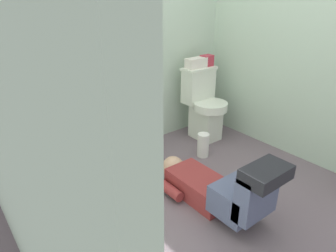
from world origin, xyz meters
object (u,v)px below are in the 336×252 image
(bottle_amber, at_px, (36,81))
(bottle_blue, at_px, (55,77))
(tissue_box, at_px, (196,63))
(paper_towel_roll, at_px, (203,145))
(bottle_green, at_px, (45,76))
(person_plumber, at_px, (217,188))
(toiletry_bag, at_px, (207,60))
(soap_dispenser, at_px, (23,82))
(faucet, at_px, (50,79))
(toilet, at_px, (204,105))
(vanity_cabinet, at_px, (66,141))

(bottle_amber, bearing_deg, bottle_blue, 5.47)
(tissue_box, bearing_deg, paper_towel_roll, -121.88)
(bottle_green, bearing_deg, person_plumber, -53.37)
(person_plumber, bearing_deg, paper_towel_roll, 53.27)
(bottle_amber, relative_size, paper_towel_roll, 0.49)
(toiletry_bag, bearing_deg, bottle_blue, 178.82)
(person_plumber, xyz_separation_m, tissue_box, (0.72, 1.03, 0.62))
(soap_dispenser, xyz_separation_m, bottle_green, (0.16, 0.00, 0.02))
(soap_dispenser, bearing_deg, bottle_amber, 9.55)
(soap_dispenser, distance_m, bottle_amber, 0.09)
(person_plumber, relative_size, bottle_blue, 8.56)
(tissue_box, distance_m, paper_towel_roll, 0.84)
(faucet, height_order, toiletry_bag, faucet)
(person_plumber, bearing_deg, toilet, 50.92)
(toilet, bearing_deg, toiletry_bag, 40.77)
(toilet, height_order, bottle_green, bottle_green)
(bottle_blue, relative_size, paper_towel_roll, 0.53)
(toilet, bearing_deg, vanity_cabinet, -178.74)
(person_plumber, distance_m, bottle_blue, 1.45)
(toilet, height_order, paper_towel_roll, toilet)
(toilet, distance_m, bottle_amber, 1.68)
(vanity_cabinet, relative_size, bottle_amber, 7.18)
(bottle_green, bearing_deg, toilet, -3.59)
(person_plumber, bearing_deg, bottle_amber, 128.56)
(faucet, distance_m, person_plumber, 1.46)
(tissue_box, xyz_separation_m, bottle_green, (-1.48, 0.01, 0.10))
(faucet, bearing_deg, person_plumber, -54.95)
(toilet, distance_m, paper_towel_roll, 0.51)
(toilet, relative_size, person_plumber, 0.70)
(toiletry_bag, xyz_separation_m, bottle_amber, (-1.70, 0.02, 0.07))
(vanity_cabinet, relative_size, soap_dispenser, 4.94)
(tissue_box, bearing_deg, soap_dispenser, 179.91)
(faucet, height_order, paper_towel_roll, faucet)
(bottle_green, bearing_deg, bottle_blue, 18.57)
(bottle_amber, bearing_deg, toiletry_bag, -0.62)
(soap_dispenser, xyz_separation_m, bottle_blue, (0.24, 0.03, -0.01))
(person_plumber, height_order, bottle_amber, bottle_amber)
(bottle_amber, height_order, paper_towel_roll, bottle_amber)
(person_plumber, distance_m, paper_towel_roll, 0.77)
(person_plumber, xyz_separation_m, bottle_amber, (-0.83, 1.05, 0.70))
(vanity_cabinet, relative_size, paper_towel_roll, 3.51)
(toilet, xyz_separation_m, bottle_blue, (-1.45, 0.12, 0.51))
(faucet, height_order, person_plumber, faucet)
(tissue_box, bearing_deg, bottle_green, 179.79)
(person_plumber, bearing_deg, vanity_cabinet, 129.04)
(soap_dispenser, relative_size, bottle_blue, 1.33)
(person_plumber, bearing_deg, bottle_blue, 123.03)
(bottle_blue, bearing_deg, paper_towel_roll, -21.03)
(faucet, xyz_separation_m, bottle_amber, (-0.10, -0.00, 0.01))
(paper_towel_roll, bearing_deg, bottle_blue, 158.97)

